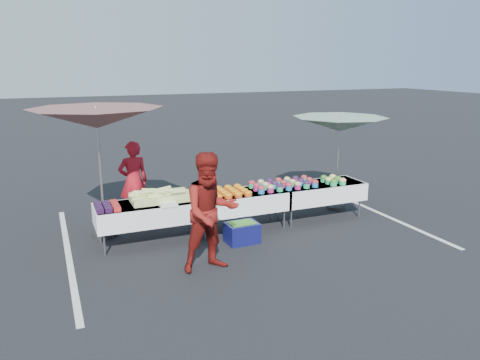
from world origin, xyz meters
name	(u,v)px	position (x,y,z in m)	size (l,w,h in m)	color
ground	(240,229)	(0.00, 0.00, 0.00)	(80.00, 80.00, 0.00)	black
stripe_left	(68,254)	(-3.20, 0.00, 0.00)	(0.10, 5.00, 0.00)	silver
stripe_right	(372,210)	(3.20, 0.00, 0.00)	(0.10, 5.00, 0.00)	silver
table_left	(148,212)	(-1.80, 0.00, 0.58)	(1.86, 0.81, 0.75)	white
table_center	(240,201)	(0.00, 0.00, 0.58)	(1.86, 0.81, 0.75)	white
table_right	(319,191)	(1.80, 0.00, 0.58)	(1.86, 0.81, 0.75)	white
berry_punnets	(107,207)	(-2.51, -0.06, 0.79)	(0.40, 0.54, 0.08)	black
corn_pile	(160,196)	(-1.56, 0.04, 0.84)	(1.16, 0.57, 0.26)	#B0C364
plastic_bags	(168,204)	(-1.50, -0.30, 0.78)	(0.30, 0.25, 0.05)	white
carrot_bowls	(228,192)	(-0.25, -0.01, 0.80)	(0.75, 0.69, 0.11)	#CB4716
potato_cups	(284,184)	(0.95, 0.00, 0.83)	(1.34, 0.58, 0.16)	#2469A8
bean_baskets	(333,180)	(2.06, -0.10, 0.82)	(0.36, 0.50, 0.15)	#29A664
vendor	(133,181)	(-1.79, 1.37, 0.83)	(0.61, 0.40, 1.67)	#AE131F
customer	(211,212)	(-1.12, -1.50, 0.94)	(0.92, 0.71, 1.89)	maroon
umbrella_left	(97,119)	(-2.50, 0.66, 2.21)	(2.63, 2.63, 2.44)	black
umbrella_right	(340,125)	(2.50, 0.40, 1.89)	(2.28, 2.28, 2.08)	black
storage_bin	(242,232)	(-0.24, -0.65, 0.20)	(0.60, 0.44, 0.38)	#0E1048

